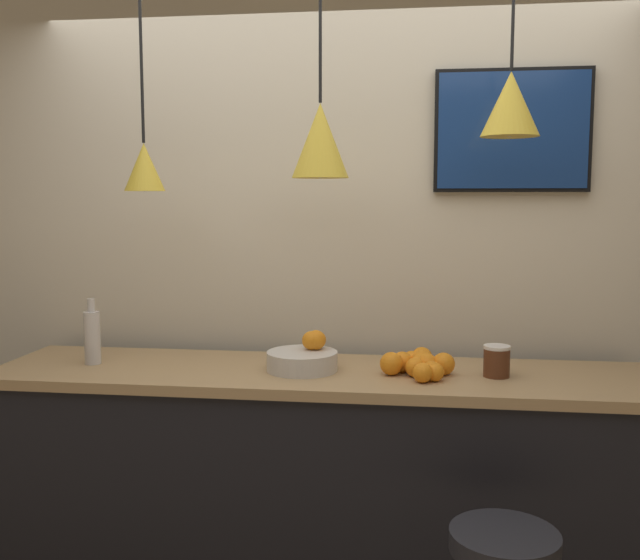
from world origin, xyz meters
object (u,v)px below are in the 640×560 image
(fruit_bowl, at_px, (304,357))
(mounted_tv, at_px, (512,131))
(juice_bottle, at_px, (92,336))
(spread_jar, at_px, (497,361))

(fruit_bowl, xyz_separation_m, mounted_tv, (0.80, 0.36, 0.88))
(juice_bottle, distance_m, spread_jar, 1.58)
(fruit_bowl, xyz_separation_m, spread_jar, (0.72, -0.01, 0.01))
(fruit_bowl, relative_size, mounted_tv, 0.44)
(fruit_bowl, distance_m, mounted_tv, 1.25)
(fruit_bowl, bearing_deg, mounted_tv, 24.38)
(spread_jar, relative_size, mounted_tv, 0.19)
(juice_bottle, bearing_deg, mounted_tv, 12.65)
(mounted_tv, bearing_deg, juice_bottle, -167.35)
(fruit_bowl, distance_m, juice_bottle, 0.86)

